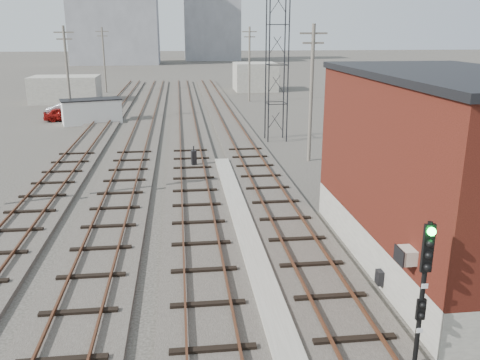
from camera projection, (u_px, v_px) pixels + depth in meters
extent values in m
plane|color=#282621|center=(197.00, 100.00, 64.55)|extent=(320.00, 320.00, 0.00)
cube|color=#332D28|center=(234.00, 130.00, 44.81)|extent=(3.20, 90.00, 0.20)
cube|color=#4C2816|center=(226.00, 128.00, 44.67)|extent=(0.07, 90.00, 0.12)
cube|color=#4C2816|center=(242.00, 127.00, 44.83)|extent=(0.07, 90.00, 0.12)
cube|color=#332D28|center=(188.00, 131.00, 44.36)|extent=(3.20, 90.00, 0.20)
cube|color=#4C2816|center=(180.00, 129.00, 44.21)|extent=(0.07, 90.00, 0.12)
cube|color=#4C2816|center=(196.00, 128.00, 44.37)|extent=(0.07, 90.00, 0.12)
cube|color=#332D28|center=(142.00, 132.00, 43.90)|extent=(3.20, 90.00, 0.20)
cube|color=#4C2816|center=(133.00, 130.00, 43.76)|extent=(0.07, 90.00, 0.12)
cube|color=#4C2816|center=(150.00, 129.00, 43.92)|extent=(0.07, 90.00, 0.12)
cube|color=#332D28|center=(94.00, 133.00, 43.45)|extent=(3.20, 90.00, 0.20)
cube|color=#4C2816|center=(86.00, 131.00, 43.30)|extent=(0.07, 90.00, 0.12)
cube|color=#4C2816|center=(103.00, 131.00, 43.46)|extent=(0.07, 90.00, 0.12)
cube|color=gray|center=(250.00, 246.00, 20.78)|extent=(0.90, 28.00, 0.26)
cube|color=gray|center=(438.00, 243.00, 19.49)|extent=(6.00, 12.00, 1.50)
cube|color=#521B13|center=(448.00, 154.00, 18.50)|extent=(6.00, 12.00, 5.50)
cube|color=black|center=(458.00, 75.00, 17.69)|extent=(6.20, 12.20, 0.25)
cube|color=beige|center=(406.00, 255.00, 14.89)|extent=(0.45, 0.62, 0.45)
cube|color=black|center=(379.00, 277.00, 17.31)|extent=(0.20, 0.35, 0.50)
cylinder|color=black|center=(269.00, 45.00, 38.45)|extent=(0.10, 0.10, 15.00)
cylinder|color=black|center=(289.00, 45.00, 38.62)|extent=(0.10, 0.10, 15.00)
cylinder|color=black|center=(266.00, 45.00, 39.87)|extent=(0.10, 0.10, 15.00)
cylinder|color=black|center=(285.00, 45.00, 40.04)|extent=(0.10, 0.10, 15.00)
cylinder|color=#595147|center=(68.00, 76.00, 47.57)|extent=(0.24, 0.24, 9.00)
cube|color=#595147|center=(64.00, 32.00, 46.46)|extent=(1.80, 0.12, 0.12)
cube|color=#595147|center=(64.00, 39.00, 46.63)|extent=(1.40, 0.12, 0.12)
cylinder|color=#595147|center=(104.00, 60.00, 71.37)|extent=(0.24, 0.24, 9.00)
cube|color=#595147|center=(102.00, 31.00, 70.26)|extent=(1.80, 0.12, 0.12)
cube|color=#595147|center=(102.00, 36.00, 70.43)|extent=(1.40, 0.12, 0.12)
cylinder|color=#595147|center=(311.00, 95.00, 33.55)|extent=(0.24, 0.24, 9.00)
cube|color=#595147|center=(314.00, 33.00, 32.44)|extent=(1.80, 0.12, 0.12)
cube|color=#595147|center=(313.00, 43.00, 32.61)|extent=(1.40, 0.12, 0.12)
cylinder|color=#595147|center=(249.00, 65.00, 62.11)|extent=(0.24, 0.24, 9.00)
cube|color=#595147|center=(250.00, 32.00, 61.00)|extent=(1.80, 0.12, 0.12)
cube|color=#595147|center=(250.00, 37.00, 61.17)|extent=(1.40, 0.12, 0.12)
cube|color=gray|center=(114.00, 4.00, 129.64)|extent=(22.00, 14.00, 30.00)
cube|color=gray|center=(212.00, 14.00, 147.45)|extent=(16.00, 12.00, 26.00)
cube|color=gray|center=(66.00, 89.00, 62.27)|extent=(8.00, 5.00, 3.20)
cube|color=gray|center=(255.00, 77.00, 74.53)|extent=(6.00, 6.00, 4.00)
cylinder|color=black|center=(422.00, 300.00, 12.76)|extent=(0.13, 0.13, 4.19)
cube|color=black|center=(428.00, 248.00, 12.33)|extent=(0.27, 0.10, 1.26)
sphere|color=#0CE533|center=(432.00, 232.00, 12.12)|extent=(0.21, 0.21, 0.21)
sphere|color=black|center=(430.00, 244.00, 12.20)|extent=(0.21, 0.21, 0.21)
sphere|color=black|center=(429.00, 256.00, 12.29)|extent=(0.21, 0.21, 0.21)
sphere|color=black|center=(428.00, 267.00, 12.38)|extent=(0.21, 0.21, 0.21)
cube|color=black|center=(421.00, 309.00, 12.81)|extent=(0.23, 0.09, 0.58)
cube|color=white|center=(425.00, 286.00, 12.56)|extent=(0.17, 0.02, 0.13)
cube|color=white|center=(420.00, 331.00, 12.92)|extent=(0.17, 0.02, 0.13)
cube|color=black|center=(194.00, 158.00, 32.86)|extent=(0.37, 0.37, 1.03)
cylinder|color=black|center=(194.00, 148.00, 32.67)|extent=(0.08, 0.08, 0.31)
cube|color=silver|center=(92.00, 112.00, 48.41)|extent=(5.77, 3.64, 2.23)
cube|color=black|center=(91.00, 99.00, 48.08)|extent=(6.00, 3.87, 0.11)
imported|color=maroon|center=(64.00, 114.00, 49.90)|extent=(4.09, 2.36, 1.31)
imported|color=#B2B5BA|center=(71.00, 111.00, 51.25)|extent=(4.74, 2.03, 1.52)
imported|color=slate|center=(96.00, 108.00, 53.74)|extent=(4.92, 2.87, 1.34)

